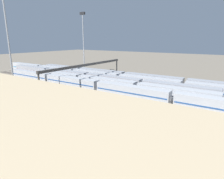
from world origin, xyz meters
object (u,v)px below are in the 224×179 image
train_on_track_2 (108,80)px  train_on_track_0 (149,79)px  train_on_track_3 (131,87)px  train_on_track_1 (115,78)px  light_mast_0 (83,36)px  maintenance_shed (8,135)px  train_on_track_4 (98,87)px  signal_gantry (87,67)px  train_on_track_7 (54,96)px  light_mast_1 (7,31)px

train_on_track_2 → train_on_track_0: bearing=-140.8°
train_on_track_3 → train_on_track_1: same height
train_on_track_3 → train_on_track_1: size_ratio=0.65×
light_mast_0 → maintenance_shed: 72.95m
train_on_track_4 → maintenance_shed: (-13.25, 36.82, 2.64)m
train_on_track_2 → signal_gantry: 10.07m
train_on_track_1 → signal_gantry: signal_gantry is taller
train_on_track_2 → train_on_track_1: size_ratio=0.83×
train_on_track_1 → signal_gantry: (3.66, 12.50, 5.69)m
train_on_track_0 → light_mast_0: bearing=-4.9°
train_on_track_3 → signal_gantry: signal_gantry is taller
train_on_track_2 → train_on_track_0: (-12.28, -10.00, 0.01)m
train_on_track_2 → train_on_track_1: (-0.07, -5.00, -0.01)m
signal_gantry → train_on_track_0: bearing=-132.2°
train_on_track_4 → train_on_track_3: (-9.37, -5.00, 0.03)m
train_on_track_7 → light_mast_1: size_ratio=2.32×
train_on_track_7 → maintenance_shed: maintenance_shed is taller
train_on_track_7 → train_on_track_0: (-12.90, -35.00, 0.09)m
train_on_track_0 → light_mast_1: light_mast_1 is taller
train_on_track_1 → maintenance_shed: size_ratio=2.53×
train_on_track_7 → maintenance_shed: (-17.09, 21.82, 2.68)m
light_mast_0 → train_on_track_4: bearing=138.7°
train_on_track_7 → light_mast_1: (14.27, 2.72, 17.30)m
train_on_track_7 → maintenance_shed: bearing=128.1°
train_on_track_7 → train_on_track_3: train_on_track_3 is taller
train_on_track_7 → signal_gantry: size_ratio=1.79×
train_on_track_7 → maintenance_shed: 27.85m
train_on_track_4 → light_mast_1: bearing=44.4°
signal_gantry → train_on_track_3: bearing=-171.2°
train_on_track_1 → light_mast_0: bearing=-19.1°
train_on_track_0 → maintenance_shed: 57.04m
train_on_track_0 → light_mast_0: size_ratio=3.94×
light_mast_1 → maintenance_shed: size_ratio=0.56×
train_on_track_3 → maintenance_shed: 42.08m
maintenance_shed → train_on_track_1: bearing=-72.4°
train_on_track_4 → train_on_track_0: train_on_track_0 is taller
train_on_track_3 → light_mast_0: (35.56, -17.99, 16.32)m
train_on_track_4 → train_on_track_3: bearing=-151.9°
train_on_track_4 → maintenance_shed: maintenance_shed is taller
train_on_track_3 → train_on_track_1: bearing=-38.6°
train_on_track_1 → train_on_track_7: bearing=88.7°
train_on_track_4 → train_on_track_1: 15.33m
light_mast_1 → train_on_track_3: bearing=-140.4°
train_on_track_4 → maintenance_shed: 39.22m
train_on_track_4 → light_mast_1: size_ratio=3.10×
train_on_track_1 → signal_gantry: bearing=73.7°
signal_gantry → maintenance_shed: bearing=117.0°
train_on_track_4 → light_mast_0: light_mast_0 is taller
train_on_track_4 → light_mast_0: (26.19, -22.99, 16.36)m
train_on_track_3 → maintenance_shed: maintenance_shed is taller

